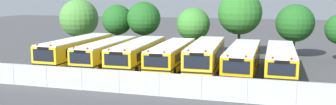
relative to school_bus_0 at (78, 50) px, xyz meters
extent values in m
plane|color=#424244|center=(9.78, 0.15, -1.46)|extent=(160.00, 160.00, 0.00)
cube|color=yellow|center=(0.00, 0.03, -0.02)|extent=(2.66, 11.09, 2.17)
cube|color=white|center=(0.00, 0.03, 1.12)|extent=(2.60, 10.87, 0.12)
cube|color=black|center=(-0.09, -5.57, -0.93)|extent=(2.53, 0.20, 0.36)
cube|color=black|center=(-0.09, -5.52, 0.37)|extent=(2.04, 0.09, 1.04)
cube|color=black|center=(1.27, 0.31, 0.32)|extent=(0.18, 8.62, 0.78)
cube|color=black|center=(-1.26, 0.35, 0.32)|extent=(0.18, 8.62, 0.78)
cube|color=black|center=(0.00, 0.03, -0.46)|extent=(2.68, 11.20, 0.10)
sphere|color=red|center=(0.60, -5.36, 1.22)|extent=(0.18, 0.18, 0.18)
sphere|color=red|center=(-0.77, -5.34, 1.22)|extent=(0.18, 0.18, 0.18)
cube|color=black|center=(-0.09, -5.53, 0.96)|extent=(1.12, 0.10, 0.24)
cylinder|color=black|center=(1.04, -4.12, -0.96)|extent=(0.30, 1.00, 1.00)
cylinder|color=black|center=(-1.17, -4.08, -0.96)|extent=(0.30, 1.00, 1.00)
cylinder|color=black|center=(1.16, 3.73, -0.96)|extent=(0.30, 1.00, 1.00)
cylinder|color=black|center=(-1.04, 3.77, -0.96)|extent=(0.30, 1.00, 1.00)
cube|color=yellow|center=(3.30, -0.02, -0.11)|extent=(2.39, 10.43, 1.99)
cube|color=white|center=(3.30, -0.02, 0.95)|extent=(2.34, 10.22, 0.12)
cube|color=black|center=(3.29, -5.30, -0.93)|extent=(2.41, 0.16, 0.36)
cube|color=black|center=(3.29, -5.25, 0.25)|extent=(1.94, 0.06, 0.96)
cube|color=black|center=(4.50, 0.28, 0.21)|extent=(0.06, 8.13, 0.72)
cube|color=black|center=(2.10, 0.28, 0.21)|extent=(0.06, 8.13, 0.72)
cube|color=black|center=(3.30, -0.02, -0.51)|extent=(2.41, 10.53, 0.10)
sphere|color=red|center=(3.94, -5.08, 1.05)|extent=(0.18, 0.18, 0.18)
sphere|color=red|center=(2.64, -5.08, 1.05)|extent=(0.18, 0.18, 0.18)
cube|color=black|center=(3.29, -5.26, 0.79)|extent=(1.06, 0.08, 0.24)
cylinder|color=black|center=(4.33, -3.83, -0.96)|extent=(0.28, 1.00, 1.00)
cylinder|color=black|center=(2.25, -3.83, -0.96)|extent=(0.28, 1.00, 1.00)
cylinder|color=black|center=(4.35, 3.39, -0.96)|extent=(0.28, 1.00, 1.00)
cylinder|color=black|center=(2.26, 3.39, -0.96)|extent=(0.28, 1.00, 1.00)
cube|color=yellow|center=(6.43, 0.37, -0.11)|extent=(2.80, 11.16, 1.98)
cube|color=white|center=(6.43, 0.37, 0.94)|extent=(2.74, 10.94, 0.12)
cube|color=black|center=(6.57, -5.25, -0.93)|extent=(2.58, 0.22, 0.36)
cube|color=black|center=(6.57, -5.20, 0.24)|extent=(2.07, 0.11, 0.95)
cube|color=black|center=(7.71, 0.70, 0.20)|extent=(0.25, 8.66, 0.71)
cube|color=black|center=(5.14, 0.64, 0.20)|extent=(0.25, 8.66, 0.71)
cube|color=black|center=(6.43, 0.37, -0.51)|extent=(2.83, 11.27, 0.10)
sphere|color=red|center=(7.26, -5.01, 1.04)|extent=(0.18, 0.18, 0.18)
sphere|color=red|center=(5.87, -5.04, 1.04)|extent=(0.18, 0.18, 0.18)
cube|color=black|center=(6.57, -5.21, 0.78)|extent=(1.14, 0.11, 0.24)
cylinder|color=black|center=(7.66, -3.75, -0.96)|extent=(0.30, 1.01, 1.00)
cylinder|color=black|center=(5.41, -3.80, -0.96)|extent=(0.30, 1.01, 1.00)
cylinder|color=black|center=(7.46, 4.15, -0.96)|extent=(0.30, 1.01, 1.00)
cylinder|color=black|center=(5.22, 4.09, -0.96)|extent=(0.30, 1.01, 1.00)
cube|color=yellow|center=(9.83, 0.35, -0.14)|extent=(2.55, 10.36, 1.92)
cube|color=white|center=(9.83, 0.35, 0.88)|extent=(2.50, 10.15, 0.12)
cube|color=black|center=(9.87, -4.88, -0.93)|extent=(2.53, 0.18, 0.36)
cube|color=black|center=(9.87, -4.83, 0.20)|extent=(2.03, 0.07, 0.92)
cube|color=black|center=(11.09, 0.66, 0.16)|extent=(0.10, 8.06, 0.69)
cube|color=black|center=(8.57, 0.65, 0.16)|extent=(0.10, 8.06, 0.69)
cube|color=black|center=(9.83, 0.35, -0.53)|extent=(2.58, 10.46, 0.10)
sphere|color=red|center=(10.55, -4.66, 0.98)|extent=(0.18, 0.18, 0.18)
sphere|color=red|center=(9.19, -4.67, 0.98)|extent=(0.18, 0.18, 0.18)
cube|color=black|center=(9.87, -4.84, 0.72)|extent=(1.12, 0.09, 0.24)
cylinder|color=black|center=(10.96, -3.41, -0.96)|extent=(0.29, 1.00, 1.00)
cylinder|color=black|center=(8.76, -3.42, -0.96)|extent=(0.29, 1.00, 1.00)
cylinder|color=black|center=(10.91, 3.73, -0.96)|extent=(0.29, 1.00, 1.00)
cylinder|color=black|center=(8.71, 3.72, -0.96)|extent=(0.29, 1.00, 1.00)
cube|color=yellow|center=(13.10, 0.21, -0.02)|extent=(2.75, 10.66, 2.18)
cube|color=white|center=(13.10, 0.21, 1.13)|extent=(2.70, 10.45, 0.12)
cube|color=black|center=(13.25, -5.15, -0.93)|extent=(2.50, 0.23, 0.36)
cube|color=black|center=(13.25, -5.10, 0.38)|extent=(2.01, 0.12, 1.05)
cube|color=black|center=(14.33, 0.55, 0.33)|extent=(0.28, 8.26, 0.78)
cube|color=black|center=(11.85, 0.48, 0.33)|extent=(0.28, 8.26, 0.78)
cube|color=black|center=(13.10, 0.21, -0.45)|extent=(2.78, 10.76, 0.10)
sphere|color=red|center=(13.92, -4.91, 1.23)|extent=(0.18, 0.18, 0.18)
sphere|color=red|center=(12.57, -4.95, 1.23)|extent=(0.18, 0.18, 0.18)
cube|color=black|center=(13.25, -5.11, 0.97)|extent=(1.10, 0.11, 0.24)
cylinder|color=black|center=(14.29, -3.65, -0.96)|extent=(0.31, 1.01, 1.00)
cylinder|color=black|center=(12.13, -3.71, -0.96)|extent=(0.31, 1.01, 1.00)
cylinder|color=black|center=(14.08, 3.74, -0.96)|extent=(0.31, 1.01, 1.00)
cylinder|color=black|center=(11.91, 3.68, -0.96)|extent=(0.31, 1.01, 1.00)
cube|color=#EAA80C|center=(16.46, 0.02, -0.11)|extent=(2.74, 11.26, 1.99)
cube|color=white|center=(16.46, 0.02, 0.94)|extent=(2.68, 11.03, 0.12)
cube|color=black|center=(16.30, -5.64, -0.93)|extent=(2.47, 0.23, 0.36)
cube|color=black|center=(16.30, -5.59, 0.25)|extent=(1.98, 0.12, 0.96)
cube|color=black|center=(17.70, 0.29, 0.21)|extent=(0.29, 8.73, 0.72)
cube|color=black|center=(15.24, 0.36, 0.21)|extent=(0.29, 8.73, 0.72)
cube|color=black|center=(16.46, 0.02, -0.51)|extent=(2.76, 11.37, 0.10)
sphere|color=red|center=(16.97, -5.44, 1.04)|extent=(0.18, 0.18, 0.18)
sphere|color=red|center=(15.64, -5.40, 1.04)|extent=(0.18, 0.18, 0.18)
cube|color=black|center=(16.30, -5.60, 0.78)|extent=(1.09, 0.11, 0.24)
cylinder|color=black|center=(17.41, -4.20, -0.96)|extent=(0.31, 1.01, 1.00)
cylinder|color=black|center=(15.27, -4.14, -0.96)|extent=(0.31, 1.01, 1.00)
cylinder|color=black|center=(17.64, 3.78, -0.96)|extent=(0.31, 1.01, 1.00)
cylinder|color=black|center=(15.50, 3.85, -0.96)|extent=(0.31, 1.01, 1.00)
cube|color=yellow|center=(19.64, 0.33, -0.14)|extent=(2.65, 11.27, 1.94)
cube|color=white|center=(19.64, 0.33, 0.89)|extent=(2.59, 11.05, 0.12)
cube|color=black|center=(19.49, -5.34, -0.93)|extent=(2.40, 0.22, 0.36)
cube|color=black|center=(19.49, -5.29, 0.21)|extent=(1.93, 0.11, 0.93)
cube|color=black|center=(20.84, 0.60, 0.17)|extent=(0.27, 8.75, 0.70)
cube|color=black|center=(18.45, 0.67, 0.17)|extent=(0.27, 8.75, 0.70)
cube|color=black|center=(19.64, 0.33, -0.52)|extent=(2.67, 11.39, 0.10)
sphere|color=red|center=(20.14, -5.14, 0.99)|extent=(0.18, 0.18, 0.18)
sphere|color=red|center=(18.85, -5.10, 0.99)|extent=(0.18, 0.18, 0.18)
cube|color=black|center=(19.49, -5.30, 0.73)|extent=(1.06, 0.11, 0.24)
cylinder|color=black|center=(20.56, -3.90, -0.96)|extent=(0.31, 1.01, 1.00)
cylinder|color=black|center=(18.49, -3.84, -0.96)|extent=(0.31, 1.01, 1.00)
cylinder|color=black|center=(20.77, 4.11, -0.96)|extent=(0.31, 1.01, 1.00)
cylinder|color=black|center=(18.70, 4.17, -0.96)|extent=(0.31, 1.01, 1.00)
cylinder|color=#4C3823|center=(-5.57, 10.17, -0.43)|extent=(0.46, 0.46, 2.06)
sphere|color=#478438|center=(-5.57, 10.17, 2.51)|extent=(5.08, 5.08, 5.08)
sphere|color=#478438|center=(-5.80, 10.33, 2.74)|extent=(3.68, 3.68, 3.68)
cylinder|color=#4C3823|center=(0.54, 8.72, -0.17)|extent=(0.48, 0.48, 2.57)
sphere|color=#1E561E|center=(0.54, 8.72, 2.52)|extent=(3.76, 3.76, 3.76)
sphere|color=#1E561E|center=(-0.12, 8.91, 2.37)|extent=(2.30, 2.30, 2.30)
cylinder|color=#4C3823|center=(4.09, 8.58, -0.11)|extent=(0.47, 0.47, 2.69)
sphere|color=#1E561E|center=(4.09, 8.58, 2.75)|extent=(4.05, 4.05, 4.05)
sphere|color=#1E561E|center=(4.43, 8.26, 2.91)|extent=(2.95, 2.95, 2.95)
cylinder|color=#4C3823|center=(10.08, 9.07, -0.39)|extent=(0.48, 0.48, 2.13)
sphere|color=#387A2D|center=(10.08, 9.07, 2.14)|extent=(3.93, 3.93, 3.93)
sphere|color=#387A2D|center=(9.75, 9.14, 1.93)|extent=(2.40, 2.40, 2.40)
cylinder|color=#4C3823|center=(15.39, 9.28, 0.12)|extent=(0.30, 0.30, 3.15)
sphere|color=#286623|center=(15.39, 9.28, 3.56)|extent=(4.98, 4.98, 4.98)
sphere|color=#286623|center=(16.02, 9.45, 3.68)|extent=(3.09, 3.09, 3.09)
cylinder|color=#4C3823|center=(21.39, 9.83, -0.28)|extent=(0.30, 0.30, 2.36)
sphere|color=#1E561E|center=(21.39, 9.83, 2.47)|extent=(4.18, 4.18, 4.18)
sphere|color=#1E561E|center=(20.79, 9.61, 2.93)|extent=(2.32, 2.32, 2.32)
cylinder|color=#9EA0A3|center=(-0.44, -8.85, -0.61)|extent=(0.07, 0.07, 1.70)
cylinder|color=#9EA0A3|center=(2.51, -8.85, -0.61)|extent=(0.07, 0.07, 1.70)
cylinder|color=#9EA0A3|center=(5.47, -8.85, -0.61)|extent=(0.07, 0.07, 1.70)
cylinder|color=#9EA0A3|center=(8.43, -8.85, -0.61)|extent=(0.07, 0.07, 1.70)
cylinder|color=#9EA0A3|center=(11.39, -8.85, -0.61)|extent=(0.07, 0.07, 1.70)
cylinder|color=#9EA0A3|center=(14.34, -8.85, -0.61)|extent=(0.07, 0.07, 1.70)
cylinder|color=#9EA0A3|center=(17.30, -8.85, -0.61)|extent=(0.07, 0.07, 1.70)
cylinder|color=#9EA0A3|center=(20.26, -8.85, -0.61)|extent=(0.07, 0.07, 1.70)
cube|color=#ADB2B7|center=(9.91, -8.85, -0.61)|extent=(26.61, 0.02, 1.66)
cylinder|color=#9EA0A3|center=(9.91, -8.85, 0.21)|extent=(26.61, 0.04, 0.04)
camera|label=1|loc=(18.23, -30.84, 5.35)|focal=36.99mm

